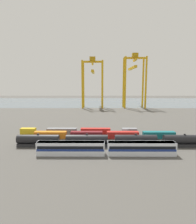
# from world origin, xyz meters

# --- Properties ---
(ground_plane) EXTENTS (420.00, 420.00, 0.00)m
(ground_plane) POSITION_xyz_m (0.00, 40.00, 0.00)
(ground_plane) COLOR #4C4944
(harbour_water) EXTENTS (400.00, 110.00, 0.01)m
(harbour_water) POSITION_xyz_m (0.00, 141.83, 0.00)
(harbour_water) COLOR slate
(harbour_water) RESTS_ON ground_plane
(passenger_train) EXTENTS (40.47, 3.14, 3.90)m
(passenger_train) POSITION_xyz_m (-8.54, -21.91, 2.14)
(passenger_train) COLOR silver
(passenger_train) RESTS_ON ground_plane
(freight_tank_row) EXTENTS (62.26, 2.89, 4.35)m
(freight_tank_row) POSITION_xyz_m (-6.57, -14.28, 2.05)
(freight_tank_row) COLOR #232326
(freight_tank_row) RESTS_ON ground_plane
(shipping_container_0) EXTENTS (12.10, 2.44, 2.60)m
(shipping_container_0) POSITION_xyz_m (-29.19, -4.32, 1.30)
(shipping_container_0) COLOR orange
(shipping_container_0) RESTS_ON ground_plane
(shipping_container_1) EXTENTS (12.10, 2.44, 2.60)m
(shipping_container_1) POSITION_xyz_m (-15.38, -4.32, 1.30)
(shipping_container_1) COLOR maroon
(shipping_container_1) RESTS_ON ground_plane
(shipping_container_2) EXTENTS (12.10, 2.44, 2.60)m
(shipping_container_2) POSITION_xyz_m (-1.57, -4.32, 1.30)
(shipping_container_2) COLOR #AD211C
(shipping_container_2) RESTS_ON ground_plane
(shipping_container_3) EXTENTS (12.10, 2.44, 2.60)m
(shipping_container_3) POSITION_xyz_m (12.24, -4.32, 1.30)
(shipping_container_3) COLOR #146066
(shipping_container_3) RESTS_ON ground_plane
(shipping_container_4) EXTENTS (6.04, 2.44, 2.60)m
(shipping_container_4) POSITION_xyz_m (-39.76, 1.24, 1.30)
(shipping_container_4) COLOR gold
(shipping_container_4) RESTS_ON ground_plane
(shipping_container_5) EXTENTS (12.10, 2.44, 2.60)m
(shipping_container_5) POSITION_xyz_m (-25.90, 1.24, 1.30)
(shipping_container_5) COLOR slate
(shipping_container_5) RESTS_ON ground_plane
(shipping_container_6) EXTENTS (12.10, 2.44, 2.60)m
(shipping_container_6) POSITION_xyz_m (-12.04, 1.24, 1.30)
(shipping_container_6) COLOR #AD211C
(shipping_container_6) RESTS_ON ground_plane
(shipping_container_7) EXTENTS (6.04, 2.44, 2.60)m
(shipping_container_7) POSITION_xyz_m (1.82, 1.24, 1.30)
(shipping_container_7) COLOR slate
(shipping_container_7) RESTS_ON ground_plane
(gantry_crane_west) EXTENTS (18.02, 35.21, 42.49)m
(gantry_crane_west) POSITION_xyz_m (-16.10, 93.44, 26.05)
(gantry_crane_west) COLOR gold
(gantry_crane_west) RESTS_ON ground_plane
(gantry_crane_central) EXTENTS (18.57, 37.63, 45.50)m
(gantry_crane_central) POSITION_xyz_m (19.23, 93.72, 28.11)
(gantry_crane_central) COLOR gold
(gantry_crane_central) RESTS_ON ground_plane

